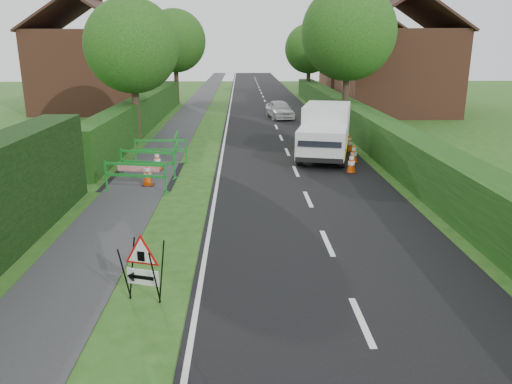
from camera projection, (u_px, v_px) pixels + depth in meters
name	position (u px, v px, depth m)	size (l,w,h in m)	color
ground	(211.00, 361.00, 7.44)	(120.00, 120.00, 0.00)	#204D16
road_surface	(265.00, 102.00, 41.06)	(6.00, 90.00, 0.02)	black
footpath	(199.00, 102.00, 40.90)	(2.00, 90.00, 0.02)	#2D2D30
hedge_west_far	(145.00, 128.00, 28.38)	(1.00, 24.00, 1.80)	#14380F
hedge_east	(372.00, 147.00, 22.97)	(1.20, 50.00, 1.50)	#14380F
house_west	(92.00, 69.00, 35.09)	(7.50, 7.40, 7.88)	brown
house_east_a	(396.00, 70.00, 33.78)	(7.50, 7.40, 7.88)	brown
house_east_b	(362.00, 63.00, 47.23)	(7.50, 7.40, 7.88)	brown
tree_nw	(132.00, 46.00, 23.29)	(4.40, 4.40, 6.70)	#2D2116
tree_ne	(348.00, 33.00, 27.25)	(5.20, 5.20, 7.79)	#2D2116
tree_fw	(175.00, 41.00, 38.53)	(4.80, 4.80, 7.24)	#2D2116
tree_fe	(309.00, 49.00, 42.86)	(4.20, 4.20, 6.33)	#2D2116
triangle_sign	(140.00, 263.00, 8.94)	(0.95, 0.95, 1.11)	black
works_van	(325.00, 131.00, 20.57)	(2.88, 4.97, 2.14)	silver
traffic_cone_0	(351.00, 163.00, 18.26)	(0.38, 0.38, 0.79)	black
traffic_cone_1	(354.00, 154.00, 19.77)	(0.38, 0.38, 0.79)	black
traffic_cone_2	(349.00, 143.00, 21.93)	(0.38, 0.38, 0.79)	black
traffic_cone_3	(148.00, 175.00, 16.57)	(0.38, 0.38, 0.79)	black
traffic_cone_4	(157.00, 160.00, 18.64)	(0.38, 0.38, 0.79)	black
ped_barrier_0	(135.00, 173.00, 15.78)	(2.09, 0.75, 1.00)	#167B24
ped_barrier_1	(147.00, 160.00, 17.57)	(2.08, 0.86, 1.00)	#167B24
ped_barrier_2	(161.00, 148.00, 19.70)	(2.06, 0.37, 1.00)	#167B24
ped_barrier_3	(176.00, 143.00, 20.75)	(0.48, 2.08, 1.00)	#167B24
redwhite_plank	(139.00, 180.00, 17.36)	(1.50, 0.04, 0.25)	red
hatchback_car	(280.00, 109.00, 31.93)	(1.35, 3.36, 1.15)	silver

